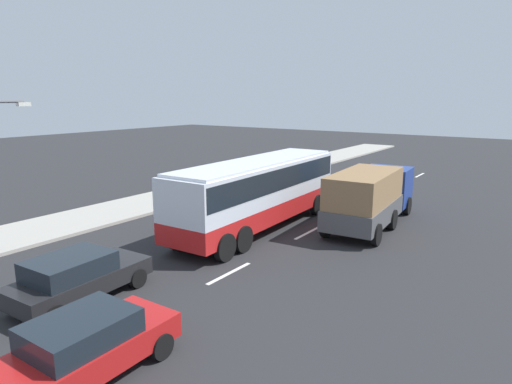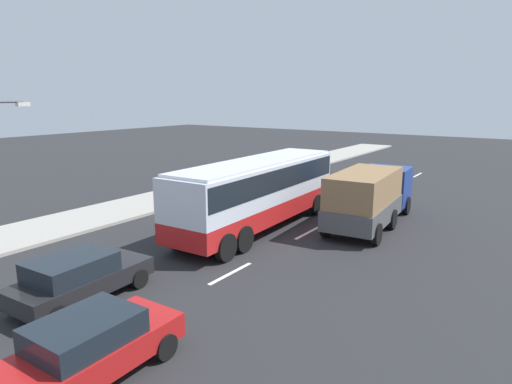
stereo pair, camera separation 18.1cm
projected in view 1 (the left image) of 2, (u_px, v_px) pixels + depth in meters
The scene contains 8 objects.
ground_plane at pixel (247, 232), 20.47m from camera, with size 120.00×120.00×0.00m, color #28282B.
sidewalk_curb at pixel (133, 207), 24.97m from camera, with size 80.00×4.00×0.15m, color #A8A399.
lane_centreline at pixel (315, 229), 20.90m from camera, with size 37.56×0.16×0.01m.
coach_bus at pixel (258, 187), 20.58m from camera, with size 11.00×3.08×3.31m.
cargo_truck at pixel (371, 195), 21.25m from camera, with size 7.82×3.03×2.80m.
car_red_compact at pixel (87, 345), 9.71m from camera, with size 4.07×1.95×1.50m.
car_black_sedan at pixel (77, 276), 13.49m from camera, with size 4.39×2.15×1.48m.
pedestrian_near_curb at pixel (200, 177), 28.38m from camera, with size 0.32×0.32×1.67m.
Camera 1 is at (-15.82, -11.60, 6.15)m, focal length 30.80 mm.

